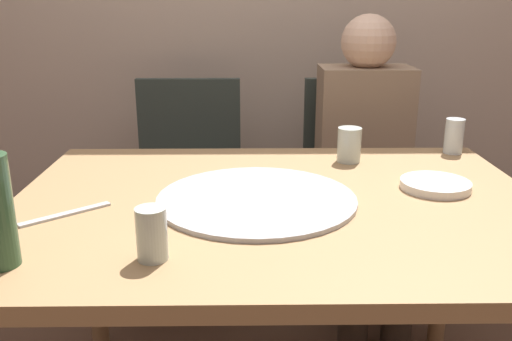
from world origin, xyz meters
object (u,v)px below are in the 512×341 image
table_knife (66,214)px  chair_right (357,174)px  plate_stack (435,185)px  wine_glass (454,136)px  dining_table (277,228)px  chair_left (188,174)px  tumbler_far (152,234)px  pizza_tray (257,199)px  guest_in_sweater (367,155)px  tumbler_near (349,145)px

table_knife → chair_right: (0.89, 0.99, -0.23)m
plate_stack → chair_right: bearing=92.8°
wine_glass → dining_table: bearing=-144.4°
chair_left → wine_glass: bearing=153.4°
tumbler_far → chair_left: bearing=93.1°
dining_table → plate_stack: 0.44m
table_knife → chair_right: 1.36m
plate_stack → chair_left: bearing=132.7°
dining_table → chair_right: size_ratio=1.51×
table_knife → chair_left: size_ratio=0.24×
dining_table → pizza_tray: (-0.05, -0.01, 0.08)m
chair_right → guest_in_sweater: (-0.00, -0.15, 0.13)m
tumbler_near → chair_left: bearing=135.5°
plate_stack → chair_right: (-0.04, 0.82, -0.23)m
pizza_tray → wine_glass: wine_glass is taller
table_knife → plate_stack: bearing=-29.1°
chair_left → guest_in_sweater: bearing=168.1°
wine_glass → chair_right: chair_right is taller
wine_glass → table_knife: (-1.11, -0.53, -0.05)m
dining_table → tumbler_near: bearing=54.6°
tumbler_far → chair_left: 1.26m
wine_glass → chair_left: 1.08m
pizza_tray → guest_in_sweater: bearing=59.7°
tumbler_far → guest_in_sweater: size_ratio=0.09×
tumbler_near → chair_left: 0.84m
wine_glass → chair_left: size_ratio=0.13×
chair_right → guest_in_sweater: bearing=90.0°
tumbler_near → chair_left: chair_left is taller
tumbler_near → plate_stack: tumbler_near is taller
plate_stack → table_knife: bearing=-169.5°
wine_glass → guest_in_sweater: bearing=124.1°
dining_table → chair_left: chair_left is taller
dining_table → guest_in_sweater: 0.84m
pizza_tray → chair_left: size_ratio=0.56×
tumbler_far → table_knife: tumbler_far is taller
table_knife → chair_left: bearing=40.2°
plate_stack → guest_in_sweater: bearing=93.4°
dining_table → wine_glass: bearing=35.6°
tumbler_near → tumbler_far: size_ratio=1.00×
dining_table → chair_left: bearing=110.1°
tumbler_far → table_knife: (-0.24, 0.23, -0.05)m
tumbler_near → plate_stack: bearing=-54.2°
pizza_tray → chair_left: 0.97m
plate_stack → chair_left: (-0.76, 0.82, -0.23)m
tumbler_near → guest_in_sweater: (0.15, 0.41, -0.15)m
tumbler_far → wine_glass: wine_glass is taller
wine_glass → chair_right: (-0.21, 0.47, -0.28)m
wine_glass → chair_left: chair_left is taller
pizza_tray → dining_table: bearing=9.8°
dining_table → chair_left: size_ratio=1.51×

